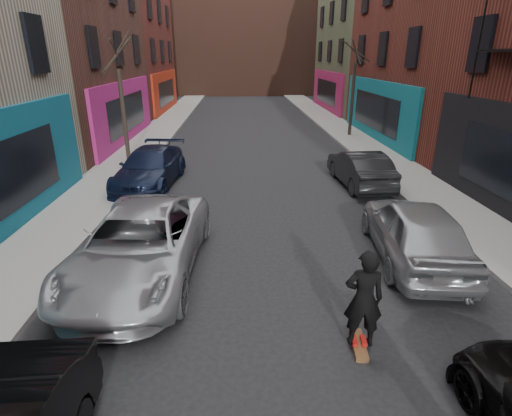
{
  "coord_description": "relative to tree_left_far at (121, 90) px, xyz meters",
  "views": [
    {
      "loc": [
        -0.91,
        -1.13,
        4.87
      ],
      "look_at": [
        -0.52,
        7.37,
        1.6
      ],
      "focal_mm": 28.0,
      "sensor_mm": 36.0,
      "label": 1
    }
  ],
  "objects": [
    {
      "name": "sidewalk_right",
      "position": [
        12.45,
        12.0,
        -3.31
      ],
      "size": [
        2.5,
        84.0,
        0.13
      ],
      "primitive_type": "cube",
      "color": "gray",
      "rests_on": "ground"
    },
    {
      "name": "tree_right_far",
      "position": [
        12.4,
        6.0,
        0.15
      ],
      "size": [
        2.0,
        2.0,
        6.8
      ],
      "primitive_type": null,
      "color": "black",
      "rests_on": "sidewalk_right"
    },
    {
      "name": "parked_left_end",
      "position": [
        1.81,
        -3.72,
        -2.66
      ],
      "size": [
        2.51,
        5.16,
        1.45
      ],
      "primitive_type": "imported",
      "rotation": [
        0.0,
        0.0,
        -0.1
      ],
      "color": "black",
      "rests_on": "ground"
    },
    {
      "name": "skateboard",
      "position": [
        7.38,
        -13.47,
        -3.33
      ],
      "size": [
        0.31,
        0.82,
        0.1
      ],
      "primitive_type": "cube",
      "rotation": [
        0.0,
        0.0,
        -0.11
      ],
      "color": "brown",
      "rests_on": "ground"
    },
    {
      "name": "parked_left_far",
      "position": [
        3.0,
        -10.71,
        -2.59
      ],
      "size": [
        2.94,
        5.82,
        1.58
      ],
      "primitive_type": "imported",
      "rotation": [
        0.0,
        0.0,
        -0.06
      ],
      "color": "#9899A0",
      "rests_on": "ground"
    },
    {
      "name": "parked_right_far",
      "position": [
        9.66,
        -10.24,
        -2.58
      ],
      "size": [
        2.38,
        4.85,
        1.59
      ],
      "primitive_type": "imported",
      "rotation": [
        0.0,
        0.0,
        3.03
      ],
      "color": "gray",
      "rests_on": "ground"
    },
    {
      "name": "parked_right_end",
      "position": [
        10.08,
        -4.11,
        -2.68
      ],
      "size": [
        1.71,
        4.34,
        1.4
      ],
      "primitive_type": "imported",
      "rotation": [
        0.0,
        0.0,
        3.2
      ],
      "color": "black",
      "rests_on": "ground"
    },
    {
      "name": "tree_left_far",
      "position": [
        0.0,
        0.0,
        0.0
      ],
      "size": [
        2.0,
        2.0,
        6.5
      ],
      "primitive_type": null,
      "color": "black",
      "rests_on": "sidewalk_left"
    },
    {
      "name": "skateboarder",
      "position": [
        7.38,
        -13.47,
        -2.37
      ],
      "size": [
        0.71,
        0.51,
        1.82
      ],
      "primitive_type": "imported",
      "rotation": [
        0.0,
        0.0,
        3.03
      ],
      "color": "black",
      "rests_on": "skateboard"
    },
    {
      "name": "building_far",
      "position": [
        6.2,
        38.0,
        3.62
      ],
      "size": [
        40.0,
        10.0,
        14.0
      ],
      "primitive_type": "cube",
      "color": "#47281E",
      "rests_on": "ground"
    },
    {
      "name": "sidewalk_left",
      "position": [
        -0.05,
        12.0,
        -3.31
      ],
      "size": [
        2.5,
        84.0,
        0.13
      ],
      "primitive_type": "cube",
      "color": "gray",
      "rests_on": "ground"
    }
  ]
}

